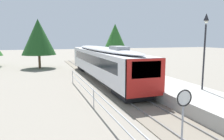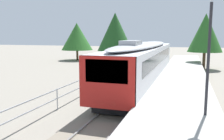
{
  "view_description": "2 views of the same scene",
  "coord_description": "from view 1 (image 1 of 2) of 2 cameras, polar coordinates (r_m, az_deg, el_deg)",
  "views": [
    {
      "loc": [
        -6.65,
        7.56,
        4.53
      ],
      "look_at": [
        -1.0,
        23.98,
        2.0
      ],
      "focal_mm": 34.72,
      "sensor_mm": 36.0,
      "label": 1
    },
    {
      "loc": [
        3.66,
        9.45,
        4.18
      ],
      "look_at": [
        -1.0,
        23.98,
        2.0
      ],
      "focal_mm": 38.31,
      "sensor_mm": 36.0,
      "label": 2
    }
  ],
  "objects": [
    {
      "name": "platform_lamp_mid_platform",
      "position": [
        16.55,
        23.34,
        7.94
      ],
      "size": [
        0.34,
        0.34,
        5.35
      ],
      "color": "#232328",
      "rests_on": "station_platform"
    },
    {
      "name": "tree_behind_carpark",
      "position": [
        34.76,
        -18.81,
        8.22
      ],
      "size": [
        5.05,
        5.05,
        7.44
      ],
      "color": "brown",
      "rests_on": "ground"
    },
    {
      "name": "track_rails",
      "position": [
        16.52,
        5.56,
        -7.54
      ],
      "size": [
        3.2,
        60.0,
        0.14
      ],
      "color": "slate",
      "rests_on": "ground"
    },
    {
      "name": "tree_distant_left",
      "position": [
        36.01,
        0.81,
        8.33
      ],
      "size": [
        4.2,
        4.2,
        6.93
      ],
      "color": "brown",
      "rests_on": "ground"
    },
    {
      "name": "commuter_train",
      "position": [
        23.48,
        -2.44,
        2.46
      ],
      "size": [
        2.82,
        20.18,
        3.74
      ],
      "color": "silver",
      "rests_on": "track_rails"
    },
    {
      "name": "station_platform",
      "position": [
        17.98,
        15.09,
        -5.12
      ],
      "size": [
        3.9,
        60.0,
        0.9
      ],
      "primitive_type": "cube",
      "color": "#A8A59E",
      "rests_on": "ground"
    },
    {
      "name": "speed_limit_sign",
      "position": [
        8.03,
        18.31,
        -9.58
      ],
      "size": [
        0.61,
        0.1,
        2.81
      ],
      "color": "#9EA0A5",
      "rests_on": "ground"
    },
    {
      "name": "ground_plane",
      "position": [
        15.57,
        -4.65,
        -8.65
      ],
      "size": [
        160.0,
        160.0,
        0.0
      ],
      "primitive_type": "plane",
      "color": "gray"
    }
  ]
}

